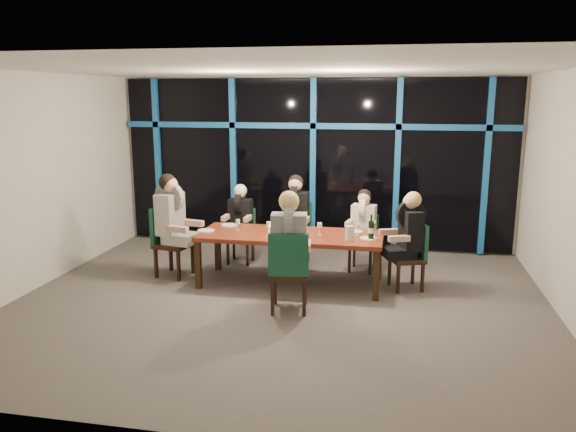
# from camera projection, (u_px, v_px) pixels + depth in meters

# --- Properties ---
(room) EXTENTS (7.04, 7.00, 3.02)m
(room) POSITION_uv_depth(u_px,v_px,m) (279.00, 149.00, 6.95)
(room) COLOR #5D5752
(room) RESTS_ON ground
(window_wall) EXTENTS (6.86, 0.43, 2.94)m
(window_wall) POSITION_uv_depth(u_px,v_px,m) (314.00, 161.00, 9.86)
(window_wall) COLOR black
(window_wall) RESTS_ON ground
(dining_table) EXTENTS (2.60, 1.00, 0.75)m
(dining_table) POSITION_uv_depth(u_px,v_px,m) (291.00, 238.00, 8.00)
(dining_table) COLOR maroon
(dining_table) RESTS_ON ground
(chair_far_left) EXTENTS (0.41, 0.41, 0.88)m
(chair_far_left) POSITION_uv_depth(u_px,v_px,m) (242.00, 232.00, 9.15)
(chair_far_left) COLOR black
(chair_far_left) RESTS_ON ground
(chair_far_mid) EXTENTS (0.47, 0.47, 0.99)m
(chair_far_mid) POSITION_uv_depth(u_px,v_px,m) (296.00, 230.00, 9.01)
(chair_far_mid) COLOR black
(chair_far_mid) RESTS_ON ground
(chair_far_right) EXTENTS (0.46, 0.46, 0.87)m
(chair_far_right) POSITION_uv_depth(u_px,v_px,m) (364.00, 239.00, 8.72)
(chair_far_right) COLOR black
(chair_far_right) RESTS_ON ground
(chair_end_left) EXTENTS (0.58, 0.58, 1.06)m
(chair_end_left) POSITION_uv_depth(u_px,v_px,m) (168.00, 237.00, 8.42)
(chair_end_left) COLOR black
(chair_end_left) RESTS_ON ground
(chair_end_right) EXTENTS (0.57, 0.57, 0.95)m
(chair_end_right) POSITION_uv_depth(u_px,v_px,m) (412.00, 252.00, 7.84)
(chair_end_right) COLOR black
(chair_end_right) RESTS_ON ground
(chair_near_mid) EXTENTS (0.55, 0.55, 1.06)m
(chair_near_mid) POSITION_uv_depth(u_px,v_px,m) (289.00, 268.00, 6.94)
(chair_near_mid) COLOR black
(chair_near_mid) RESTS_ON ground
(diner_far_left) EXTENTS (0.44, 0.55, 0.85)m
(diner_far_left) POSITION_uv_depth(u_px,v_px,m) (240.00, 212.00, 9.00)
(diner_far_left) COLOR black
(diner_far_left) RESTS_ON ground
(diner_far_mid) EXTENTS (0.50, 0.62, 0.97)m
(diner_far_mid) POSITION_uv_depth(u_px,v_px,m) (295.00, 207.00, 8.84)
(diner_far_mid) COLOR black
(diner_far_mid) RESTS_ON ground
(diner_far_right) EXTENTS (0.47, 0.57, 0.85)m
(diner_far_right) POSITION_uv_depth(u_px,v_px,m) (363.00, 218.00, 8.58)
(diner_far_right) COLOR silver
(diner_far_right) RESTS_ON ground
(diner_end_left) EXTENTS (0.70, 0.58, 1.03)m
(diner_end_left) POSITION_uv_depth(u_px,v_px,m) (172.00, 211.00, 8.30)
(diner_end_left) COLOR black
(diner_end_left) RESTS_ON ground
(diner_end_right) EXTENTS (0.65, 0.58, 0.92)m
(diner_end_right) POSITION_uv_depth(u_px,v_px,m) (408.00, 226.00, 7.75)
(diner_end_right) COLOR black
(diner_end_right) RESTS_ON ground
(diner_near_mid) EXTENTS (0.56, 0.69, 1.03)m
(diner_near_mid) POSITION_uv_depth(u_px,v_px,m) (289.00, 233.00, 6.94)
(diner_near_mid) COLOR black
(diner_near_mid) RESTS_ON ground
(plate_far_left) EXTENTS (0.24, 0.24, 0.01)m
(plate_far_left) POSITION_uv_depth(u_px,v_px,m) (229.00, 225.00, 8.48)
(plate_far_left) COLOR white
(plate_far_left) RESTS_ON dining_table
(plate_far_mid) EXTENTS (0.24, 0.24, 0.01)m
(plate_far_mid) POSITION_uv_depth(u_px,v_px,m) (288.00, 227.00, 8.34)
(plate_far_mid) COLOR white
(plate_far_mid) RESTS_ON dining_table
(plate_far_right) EXTENTS (0.24, 0.24, 0.01)m
(plate_far_right) POSITION_uv_depth(u_px,v_px,m) (355.00, 232.00, 8.08)
(plate_far_right) COLOR white
(plate_far_right) RESTS_ON dining_table
(plate_end_left) EXTENTS (0.24, 0.24, 0.01)m
(plate_end_left) POSITION_uv_depth(u_px,v_px,m) (206.00, 230.00, 8.14)
(plate_end_left) COLOR white
(plate_end_left) RESTS_ON dining_table
(plate_end_right) EXTENTS (0.24, 0.24, 0.01)m
(plate_end_right) POSITION_uv_depth(u_px,v_px,m) (369.00, 238.00, 7.69)
(plate_end_right) COLOR white
(plate_end_right) RESTS_ON dining_table
(plate_near_mid) EXTENTS (0.24, 0.24, 0.01)m
(plate_near_mid) POSITION_uv_depth(u_px,v_px,m) (292.00, 241.00, 7.54)
(plate_near_mid) COLOR white
(plate_near_mid) RESTS_ON dining_table
(wine_bottle) EXTENTS (0.08, 0.08, 0.35)m
(wine_bottle) POSITION_uv_depth(u_px,v_px,m) (371.00, 230.00, 7.64)
(wine_bottle) COLOR black
(wine_bottle) RESTS_ON dining_table
(water_pitcher) EXTENTS (0.12, 0.11, 0.20)m
(water_pitcher) POSITION_uv_depth(u_px,v_px,m) (349.00, 233.00, 7.60)
(water_pitcher) COLOR silver
(water_pitcher) RESTS_ON dining_table
(tea_light) EXTENTS (0.05, 0.05, 0.03)m
(tea_light) POSITION_uv_depth(u_px,v_px,m) (277.00, 235.00, 7.86)
(tea_light) COLOR #FFA84C
(tea_light) RESTS_ON dining_table
(wine_glass_a) EXTENTS (0.07, 0.07, 0.18)m
(wine_glass_a) POSITION_uv_depth(u_px,v_px,m) (269.00, 225.00, 7.92)
(wine_glass_a) COLOR silver
(wine_glass_a) RESTS_ON dining_table
(wine_glass_b) EXTENTS (0.07, 0.07, 0.18)m
(wine_glass_b) POSITION_uv_depth(u_px,v_px,m) (292.00, 223.00, 8.07)
(wine_glass_b) COLOR white
(wine_glass_b) RESTS_ON dining_table
(wine_glass_c) EXTENTS (0.07, 0.07, 0.17)m
(wine_glass_c) POSITION_uv_depth(u_px,v_px,m) (320.00, 226.00, 7.90)
(wine_glass_c) COLOR silver
(wine_glass_c) RESTS_ON dining_table
(wine_glass_d) EXTENTS (0.06, 0.06, 0.16)m
(wine_glass_d) POSITION_uv_depth(u_px,v_px,m) (238.00, 222.00, 8.17)
(wine_glass_d) COLOR silver
(wine_glass_d) RESTS_ON dining_table
(wine_glass_e) EXTENTS (0.06, 0.06, 0.17)m
(wine_glass_e) POSITION_uv_depth(u_px,v_px,m) (358.00, 227.00, 7.87)
(wine_glass_e) COLOR silver
(wine_glass_e) RESTS_ON dining_table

